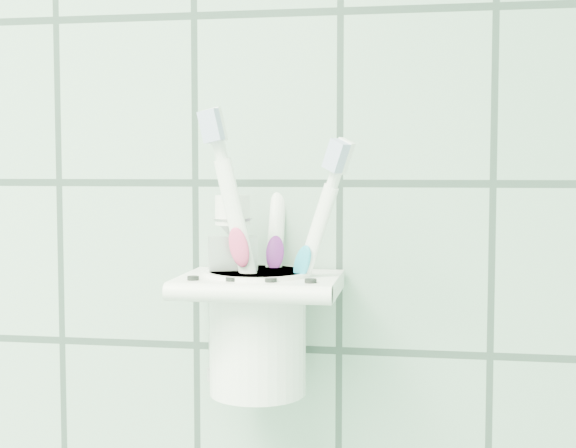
{
  "coord_description": "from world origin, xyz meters",
  "views": [
    {
      "loc": [
        0.79,
        0.56,
        1.4
      ],
      "look_at": [
        0.7,
        1.1,
        1.36
      ],
      "focal_mm": 50.0,
      "sensor_mm": 36.0,
      "label": 1
    }
  ],
  "objects_px": {
    "holder_bracket": "(260,286)",
    "cup": "(258,327)",
    "toothbrush_orange": "(270,251)",
    "toothbrush_pink": "(273,245)",
    "toothbrush_blue": "(265,253)",
    "toothpaste_tube": "(233,274)"
  },
  "relations": [
    {
      "from": "holder_bracket",
      "to": "cup",
      "type": "xyz_separation_m",
      "value": [
        -0.0,
        0.0,
        -0.03
      ]
    },
    {
      "from": "holder_bracket",
      "to": "toothbrush_orange",
      "type": "xyz_separation_m",
      "value": [
        0.0,
        0.02,
        0.03
      ]
    },
    {
      "from": "holder_bracket",
      "to": "cup",
      "type": "distance_m",
      "value": 0.03
    },
    {
      "from": "cup",
      "to": "toothbrush_pink",
      "type": "bearing_deg",
      "value": -35.51
    },
    {
      "from": "cup",
      "to": "toothbrush_orange",
      "type": "height_order",
      "value": "toothbrush_orange"
    },
    {
      "from": "toothbrush_blue",
      "to": "toothbrush_orange",
      "type": "xyz_separation_m",
      "value": [
        -0.0,
        0.02,
        -0.0
      ]
    },
    {
      "from": "cup",
      "to": "toothbrush_blue",
      "type": "bearing_deg",
      "value": -47.8
    },
    {
      "from": "toothbrush_orange",
      "to": "toothpaste_tube",
      "type": "bearing_deg",
      "value": -119.76
    },
    {
      "from": "toothbrush_orange",
      "to": "cup",
      "type": "bearing_deg",
      "value": -80.4
    },
    {
      "from": "cup",
      "to": "toothpaste_tube",
      "type": "relative_size",
      "value": 0.66
    },
    {
      "from": "toothbrush_pink",
      "to": "toothpaste_tube",
      "type": "bearing_deg",
      "value": 170.44
    },
    {
      "from": "toothbrush_blue",
      "to": "toothpaste_tube",
      "type": "distance_m",
      "value": 0.03
    },
    {
      "from": "toothbrush_orange",
      "to": "toothpaste_tube",
      "type": "relative_size",
      "value": 1.36
    },
    {
      "from": "holder_bracket",
      "to": "toothbrush_blue",
      "type": "relative_size",
      "value": 0.61
    },
    {
      "from": "cup",
      "to": "toothpaste_tube",
      "type": "distance_m",
      "value": 0.04
    },
    {
      "from": "holder_bracket",
      "to": "toothbrush_orange",
      "type": "distance_m",
      "value": 0.03
    },
    {
      "from": "toothbrush_pink",
      "to": "toothpaste_tube",
      "type": "xyz_separation_m",
      "value": [
        -0.03,
        0.01,
        -0.02
      ]
    },
    {
      "from": "toothbrush_blue",
      "to": "toothpaste_tube",
      "type": "xyz_separation_m",
      "value": [
        -0.03,
        0.01,
        -0.02
      ]
    },
    {
      "from": "toothbrush_pink",
      "to": "toothpaste_tube",
      "type": "distance_m",
      "value": 0.04
    },
    {
      "from": "cup",
      "to": "toothbrush_orange",
      "type": "distance_m",
      "value": 0.06
    },
    {
      "from": "holder_bracket",
      "to": "cup",
      "type": "height_order",
      "value": "same"
    },
    {
      "from": "holder_bracket",
      "to": "toothpaste_tube",
      "type": "relative_size",
      "value": 0.83
    }
  ]
}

